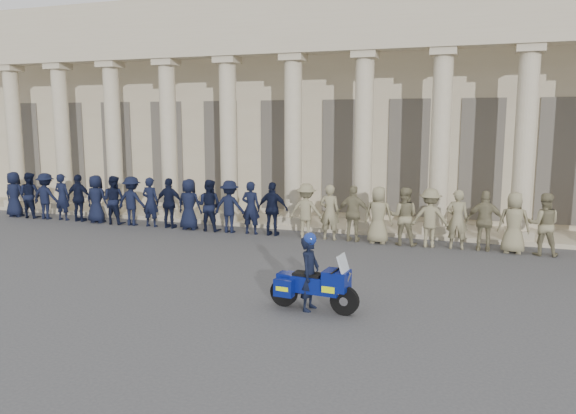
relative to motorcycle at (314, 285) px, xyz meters
The scene contains 5 objects.
ground 2.25m from the motorcycle, 166.29° to the left, with size 90.00×90.00×0.00m, color #404042.
building 15.91m from the motorcycle, 97.89° to the left, with size 40.00×12.50×9.00m.
officer_rank 8.66m from the motorcycle, 126.77° to the left, with size 20.92×0.71×1.86m.
motorcycle is the anchor object (origin of this frame).
rider 0.30m from the motorcycle, behind, with size 0.43×0.61×1.67m.
Camera 1 is at (5.40, -11.43, 4.00)m, focal length 35.00 mm.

